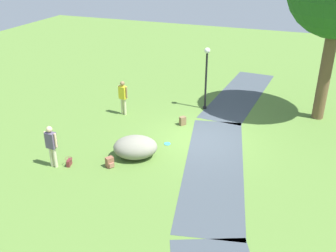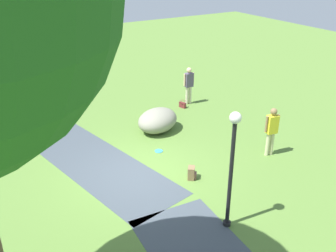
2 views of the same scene
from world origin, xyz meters
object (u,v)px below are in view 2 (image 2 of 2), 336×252
at_px(man_near_boulder, 272,128).
at_px(handbag_on_grass, 183,105).
at_px(lamp_post, 232,158).
at_px(frisbee_on_grass, 159,151).
at_px(spare_backpack_on_lawn, 192,173).
at_px(lawn_boulder, 158,120).
at_px(backpack_by_boulder, 158,114).
at_px(woman_with_handbag, 189,83).

relative_size(man_near_boulder, handbag_on_grass, 5.01).
bearing_deg(handbag_on_grass, man_near_boulder, -177.42).
distance_m(lamp_post, man_near_boulder, 4.21).
bearing_deg(frisbee_on_grass, spare_backpack_on_lawn, -179.68).
relative_size(lawn_boulder, man_near_boulder, 1.22).
relative_size(spare_backpack_on_lawn, frisbee_on_grass, 1.48).
xyz_separation_m(spare_backpack_on_lawn, frisbee_on_grass, (2.00, 0.01, -0.18)).
xyz_separation_m(lawn_boulder, spare_backpack_on_lawn, (-3.45, 0.77, -0.24)).
bearing_deg(backpack_by_boulder, frisbee_on_grass, 150.75).
distance_m(lamp_post, spare_backpack_on_lawn, 2.87).
height_order(woman_with_handbag, man_near_boulder, man_near_boulder).
bearing_deg(woman_with_handbag, frisbee_on_grass, 133.48).
bearing_deg(backpack_by_boulder, man_near_boulder, -159.42).
relative_size(lamp_post, frisbee_on_grass, 11.52).
distance_m(lawn_boulder, frisbee_on_grass, 1.69).
distance_m(lawn_boulder, man_near_boulder, 4.28).
bearing_deg(spare_backpack_on_lawn, frisbee_on_grass, 0.32).
bearing_deg(woman_with_handbag, lawn_boulder, 123.99).
distance_m(woman_with_handbag, spare_backpack_on_lawn, 6.20).
height_order(lamp_post, handbag_on_grass, lamp_post).
distance_m(woman_with_handbag, handbag_on_grass, 0.99).
height_order(handbag_on_grass, spare_backpack_on_lawn, spare_backpack_on_lawn).
height_order(woman_with_handbag, backpack_by_boulder, woman_with_handbag).
bearing_deg(man_near_boulder, lamp_post, 121.10).
bearing_deg(handbag_on_grass, spare_backpack_on_lawn, 149.89).
xyz_separation_m(lamp_post, handbag_on_grass, (7.15, -3.28, -1.81)).
bearing_deg(backpack_by_boulder, spare_backpack_on_lawn, 163.02).
bearing_deg(woman_with_handbag, backpack_by_boulder, 110.06).
height_order(lawn_boulder, spare_backpack_on_lawn, lawn_boulder).
bearing_deg(lawn_boulder, handbag_on_grass, -54.81).
distance_m(lamp_post, woman_with_handbag, 8.36).
relative_size(lawn_boulder, backpack_by_boulder, 5.20).
xyz_separation_m(lamp_post, backpack_by_boulder, (6.69, -1.79, -1.76)).
height_order(woman_with_handbag, frisbee_on_grass, woman_with_handbag).
xyz_separation_m(man_near_boulder, spare_backpack_on_lawn, (0.12, 3.08, -0.80)).
height_order(man_near_boulder, frisbee_on_grass, man_near_boulder).
height_order(woman_with_handbag, handbag_on_grass, woman_with_handbag).
bearing_deg(lawn_boulder, spare_backpack_on_lawn, 167.43).
relative_size(handbag_on_grass, frisbee_on_grass, 1.26).
height_order(woman_with_handbag, spare_backpack_on_lawn, woman_with_handbag).
xyz_separation_m(lamp_post, frisbee_on_grass, (4.24, -0.42, -1.94)).
height_order(lamp_post, woman_with_handbag, lamp_post).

